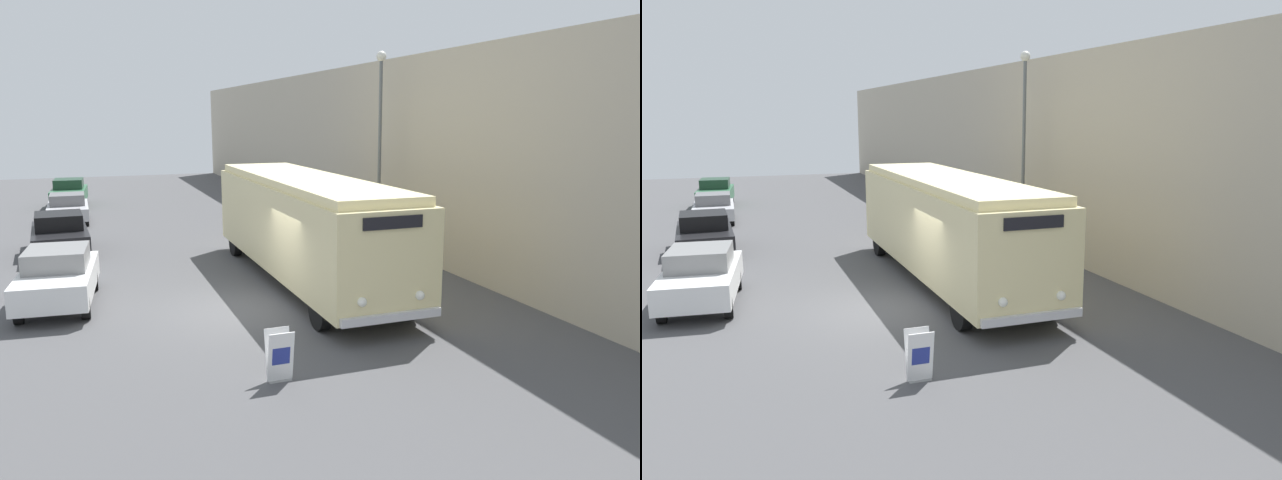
% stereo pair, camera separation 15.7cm
% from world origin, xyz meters
% --- Properties ---
extents(ground_plane, '(80.00, 80.00, 0.00)m').
position_xyz_m(ground_plane, '(0.00, 0.00, 0.00)').
color(ground_plane, '#4C4C4F').
extents(building_wall_right, '(0.30, 60.00, 7.14)m').
position_xyz_m(building_wall_right, '(7.47, 10.00, 3.57)').
color(building_wall_right, '#B2A893').
rests_on(building_wall_right, ground_plane).
extents(vintage_bus, '(2.63, 11.61, 3.26)m').
position_xyz_m(vintage_bus, '(2.53, 2.17, 1.85)').
color(vintage_bus, black).
rests_on(vintage_bus, ground_plane).
extents(sign_board, '(0.51, 0.38, 1.02)m').
position_xyz_m(sign_board, '(-0.42, -4.62, 0.49)').
color(sign_board, gray).
rests_on(sign_board, ground_plane).
extents(streetlamp, '(0.36, 0.36, 7.29)m').
position_xyz_m(streetlamp, '(6.44, 5.01, 4.64)').
color(streetlamp, '#595E60').
rests_on(streetlamp, ground_plane).
extents(parked_car_near, '(2.21, 4.31, 1.56)m').
position_xyz_m(parked_car_near, '(-4.53, 2.21, 0.80)').
color(parked_car_near, black).
rests_on(parked_car_near, ground_plane).
extents(parked_car_mid, '(2.10, 4.35, 1.50)m').
position_xyz_m(parked_car_mid, '(-4.64, 9.21, 0.76)').
color(parked_car_mid, black).
rests_on(parked_car_mid, ground_plane).
extents(parked_car_far, '(1.82, 4.01, 1.38)m').
position_xyz_m(parked_car_far, '(-4.44, 16.40, 0.71)').
color(parked_car_far, black).
rests_on(parked_car_far, ground_plane).
extents(parked_car_distant, '(2.01, 4.14, 1.56)m').
position_xyz_m(parked_car_distant, '(-4.43, 22.11, 0.79)').
color(parked_car_distant, black).
rests_on(parked_car_distant, ground_plane).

